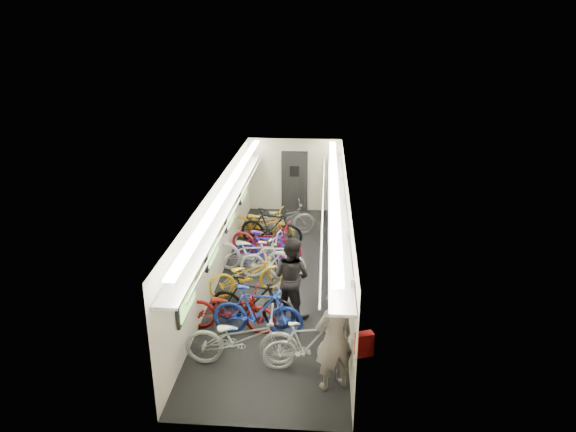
% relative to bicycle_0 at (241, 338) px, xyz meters
% --- Properties ---
extents(train_car_shell, '(10.00, 10.00, 10.00)m').
position_rel_bicycle_0_xyz_m(train_car_shell, '(0.07, 4.15, 1.12)').
color(train_car_shell, black).
rests_on(train_car_shell, ground).
extents(bicycle_0, '(2.06, 0.79, 1.07)m').
position_rel_bicycle_0_xyz_m(bicycle_0, '(0.00, 0.00, 0.00)').
color(bicycle_0, '#9D9DA1').
rests_on(bicycle_0, ground).
extents(bicycle_1, '(1.83, 0.63, 1.08)m').
position_rel_bicycle_0_xyz_m(bicycle_1, '(0.17, 0.93, 0.01)').
color(bicycle_1, '#1C37AC').
rests_on(bicycle_1, ground).
extents(bicycle_2, '(1.91, 0.84, 0.97)m').
position_rel_bicycle_0_xyz_m(bicycle_2, '(-0.39, 1.05, -0.05)').
color(bicycle_2, maroon).
rests_on(bicycle_2, ground).
extents(bicycle_3, '(1.88, 0.91, 1.09)m').
position_rel_bicycle_0_xyz_m(bicycle_3, '(0.01, 1.30, 0.01)').
color(bicycle_3, black).
rests_on(bicycle_3, ground).
extents(bicycle_4, '(1.88, 1.30, 0.94)m').
position_rel_bicycle_0_xyz_m(bicycle_4, '(-0.30, 2.60, -0.07)').
color(bicycle_4, gold).
rests_on(bicycle_4, ground).
extents(bicycle_5, '(1.61, 0.49, 0.96)m').
position_rel_bicycle_0_xyz_m(bicycle_5, '(0.21, 3.42, -0.05)').
color(bicycle_5, silver).
rests_on(bicycle_5, ground).
extents(bicycle_6, '(2.26, 1.32, 1.12)m').
position_rel_bicycle_0_xyz_m(bicycle_6, '(-0.27, 3.61, 0.03)').
color(bicycle_6, silver).
rests_on(bicycle_6, ground).
extents(bicycle_7, '(1.69, 0.64, 0.99)m').
position_rel_bicycle_0_xyz_m(bicycle_7, '(0.00, 3.96, -0.04)').
color(bicycle_7, '#2A1DAF').
rests_on(bicycle_7, ground).
extents(bicycle_8, '(2.11, 1.26, 1.05)m').
position_rel_bicycle_0_xyz_m(bicycle_8, '(-0.06, 4.48, -0.01)').
color(bicycle_8, maroon).
rests_on(bicycle_8, ground).
extents(bicycle_9, '(1.86, 0.88, 1.08)m').
position_rel_bicycle_0_xyz_m(bicycle_9, '(-0.03, 5.38, 0.01)').
color(bicycle_9, black).
rests_on(bicycle_9, ground).
extents(bicycle_10, '(2.07, 1.27, 1.03)m').
position_rel_bicycle_0_xyz_m(bicycle_10, '(-0.33, 5.69, -0.02)').
color(bicycle_10, gold).
rests_on(bicycle_10, ground).
extents(bicycle_11, '(1.65, 0.77, 0.96)m').
position_rel_bicycle_0_xyz_m(bicycle_11, '(1.18, -0.04, -0.06)').
color(bicycle_11, silver).
rests_on(bicycle_11, ground).
extents(bicycle_12, '(2.00, 0.97, 1.01)m').
position_rel_bicycle_0_xyz_m(bicycle_12, '(0.21, 6.20, -0.03)').
color(bicycle_12, slate).
rests_on(bicycle_12, ground).
extents(passenger_near, '(0.81, 0.70, 1.87)m').
position_rel_bicycle_0_xyz_m(passenger_near, '(1.63, -0.52, 0.40)').
color(passenger_near, gray).
rests_on(passenger_near, ground).
extents(passenger_mid, '(1.07, 0.99, 1.75)m').
position_rel_bicycle_0_xyz_m(passenger_mid, '(0.77, 1.78, 0.34)').
color(passenger_mid, black).
rests_on(passenger_mid, ground).
extents(backpack, '(0.29, 0.22, 0.38)m').
position_rel_bicycle_0_xyz_m(backpack, '(2.06, -1.13, 0.75)').
color(backpack, '#A61011').
rests_on(backpack, passenger_near).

